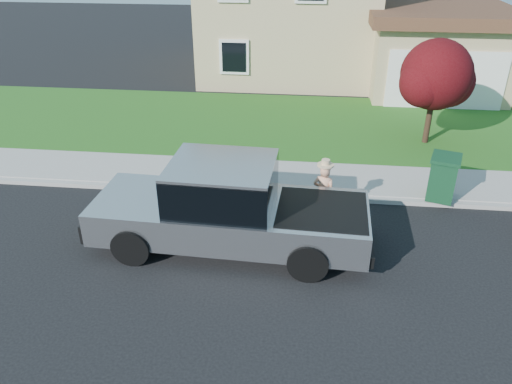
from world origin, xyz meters
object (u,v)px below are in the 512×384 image
pickup_truck (229,209)px  trash_bin (443,177)px  ornamental_tree (437,78)px  woman (324,192)px

pickup_truck → trash_bin: bearing=28.8°
pickup_truck → ornamental_tree: ornamental_tree is taller
ornamental_tree → trash_bin: size_ratio=2.88×
ornamental_tree → trash_bin: (-0.41, -4.12, -1.56)m
woman → ornamental_tree: bearing=-107.3°
ornamental_tree → trash_bin: ornamental_tree is taller
pickup_truck → ornamental_tree: (5.75, 6.79, 1.34)m
woman → ornamental_tree: (3.58, 5.39, 1.52)m
trash_bin → woman: bearing=-140.8°
pickup_truck → ornamental_tree: size_ratio=1.87×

